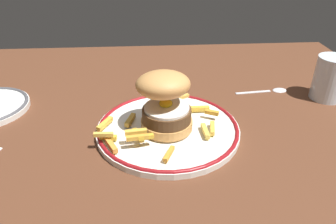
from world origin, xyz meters
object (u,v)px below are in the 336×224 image
object	(u,v)px
spoon	(274,90)
dinner_plate	(168,128)
burger	(165,100)
water_glass	(329,81)

from	to	relation	value
spoon	dinner_plate	bearing A→B (deg)	-149.47
burger	water_glass	world-z (taller)	burger
dinner_plate	spoon	bearing A→B (deg)	30.53
water_glass	spoon	size ratio (longest dim) A/B	0.77
dinner_plate	water_glass	xyz separation A→B (cm)	(38.67, 11.91, 3.62)
spoon	burger	bearing A→B (deg)	-149.46
water_glass	burger	bearing A→B (deg)	-162.63
burger	water_glass	xyz separation A→B (cm)	(39.32, 12.30, -3.06)
dinner_plate	water_glass	bearing A→B (deg)	17.12
dinner_plate	burger	world-z (taller)	burger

